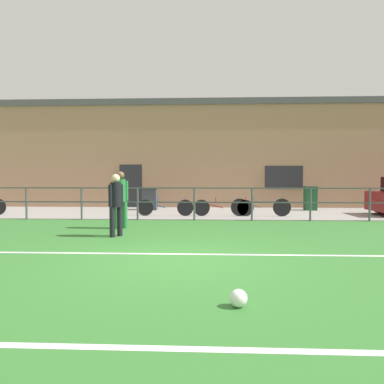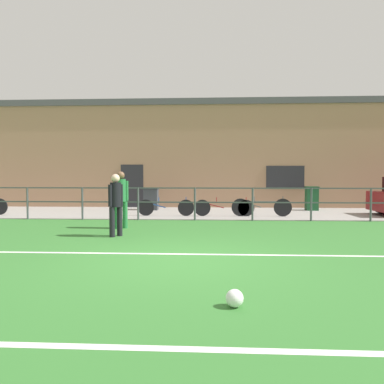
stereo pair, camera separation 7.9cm
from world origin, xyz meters
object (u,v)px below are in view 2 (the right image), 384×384
(player_goalkeeper, at_px, (116,201))
(bicycle_parked_1, at_px, (166,207))
(bicycle_parked_0, at_px, (261,207))
(trash_bin_1, at_px, (151,199))
(soccer_ball_match, at_px, (235,298))
(trash_bin_0, at_px, (312,198))
(bicycle_parked_2, at_px, (224,208))
(player_striker, at_px, (121,196))

(player_goalkeeper, height_order, bicycle_parked_1, player_goalkeeper)
(bicycle_parked_0, height_order, trash_bin_1, trash_bin_1)
(player_goalkeeper, distance_m, trash_bin_1, 7.10)
(player_goalkeeper, xyz_separation_m, bicycle_parked_0, (4.34, 4.70, -0.54))
(soccer_ball_match, distance_m, trash_bin_1, 12.38)
(trash_bin_0, bearing_deg, bicycle_parked_2, -147.16)
(bicycle_parked_0, relative_size, bicycle_parked_2, 0.99)
(player_goalkeeper, bearing_deg, bicycle_parked_0, -4.77)
(bicycle_parked_1, xyz_separation_m, trash_bin_1, (-0.96, 2.38, 0.17))
(player_goalkeeper, relative_size, bicycle_parked_0, 0.71)
(bicycle_parked_1, distance_m, trash_bin_0, 6.72)
(player_goalkeeper, xyz_separation_m, bicycle_parked_2, (2.93, 4.70, -0.56))
(bicycle_parked_1, bearing_deg, player_striker, -105.62)
(soccer_ball_match, height_order, bicycle_parked_0, bicycle_parked_0)
(player_goalkeeper, xyz_separation_m, soccer_ball_match, (2.72, -4.92, -0.80))
(bicycle_parked_0, distance_m, trash_bin_0, 3.63)
(player_goalkeeper, relative_size, bicycle_parked_1, 0.74)
(bicycle_parked_1, distance_m, trash_bin_1, 2.58)
(bicycle_parked_2, distance_m, trash_bin_1, 3.99)
(soccer_ball_match, bearing_deg, player_striker, 114.92)
(soccer_ball_match, xyz_separation_m, bicycle_parked_1, (-2.03, 9.62, 0.24))
(trash_bin_0, bearing_deg, player_goalkeeper, -133.53)
(trash_bin_0, bearing_deg, trash_bin_1, -178.53)
(trash_bin_0, bearing_deg, bicycle_parked_0, -134.95)
(trash_bin_0, bearing_deg, bicycle_parked_1, -157.53)
(bicycle_parked_0, relative_size, trash_bin_1, 2.30)
(bicycle_parked_1, bearing_deg, player_goalkeeper, -98.43)
(player_striker, xyz_separation_m, soccer_ball_match, (2.94, -6.34, -0.85))
(trash_bin_1, bearing_deg, player_striker, -89.55)
(player_striker, relative_size, bicycle_parked_2, 0.74)
(player_striker, height_order, soccer_ball_match, player_striker)
(player_goalkeeper, distance_m, bicycle_parked_2, 5.57)
(soccer_ball_match, bearing_deg, player_goalkeeper, 118.97)
(player_striker, bearing_deg, player_goalkeeper, -113.73)
(bicycle_parked_2, relative_size, trash_bin_0, 2.15)
(bicycle_parked_1, bearing_deg, bicycle_parked_2, 0.00)
(soccer_ball_match, distance_m, bicycle_parked_2, 9.62)
(player_goalkeeper, distance_m, bicycle_parked_0, 6.42)
(soccer_ball_match, distance_m, bicycle_parked_1, 9.83)
(player_goalkeeper, height_order, bicycle_parked_0, player_goalkeeper)
(player_striker, relative_size, soccer_ball_match, 7.89)
(bicycle_parked_0, relative_size, bicycle_parked_1, 1.04)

